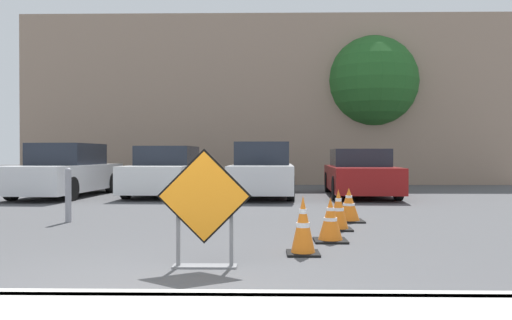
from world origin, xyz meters
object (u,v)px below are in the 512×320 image
traffic_cone_third (338,210)px  parked_car_fourth (360,174)px  traffic_cone_nearest (303,226)px  bollard_nearest (68,194)px  road_closed_sign (204,206)px  parked_car_third (262,172)px  parked_car_second (167,173)px  traffic_cone_fourth (349,205)px  parked_car_nearest (66,172)px  traffic_cone_second (330,220)px

traffic_cone_third → parked_car_fourth: parked_car_fourth is taller
traffic_cone_nearest → bollard_nearest: 5.04m
road_closed_sign → parked_car_third: size_ratio=0.29×
traffic_cone_third → parked_car_second: parked_car_second is taller
traffic_cone_nearest → road_closed_sign: bearing=-146.0°
traffic_cone_fourth → bollard_nearest: (-5.20, -0.16, 0.22)m
traffic_cone_fourth → parked_car_nearest: (-7.52, 5.53, 0.42)m
traffic_cone_third → parked_car_nearest: bearing=137.5°
traffic_cone_fourth → bollard_nearest: 5.21m
traffic_cone_nearest → parked_car_third: parked_car_third is taller
traffic_cone_second → parked_car_third: 7.73m
traffic_cone_nearest → traffic_cone_third: (0.74, 2.03, -0.03)m
traffic_cone_nearest → parked_car_third: (-0.55, 8.59, 0.38)m
traffic_cone_fourth → parked_car_fourth: (1.31, 5.85, 0.36)m
traffic_cone_nearest → parked_car_third: size_ratio=0.16×
traffic_cone_nearest → bollard_nearest: bearing=144.8°
traffic_cone_nearest → parked_car_second: size_ratio=0.16×
traffic_cone_fourth → bollard_nearest: size_ratio=0.63×
parked_car_third → bollard_nearest: (-3.56, -5.68, -0.21)m
traffic_cone_fourth → bollard_nearest: bearing=-178.2°
parked_car_second → traffic_cone_second: bearing=117.9°
parked_car_nearest → parked_car_third: size_ratio=1.07×
parked_car_fourth → bollard_nearest: bearing=45.8°
traffic_cone_third → traffic_cone_fourth: bearing=71.4°
traffic_cone_second → traffic_cone_nearest: bearing=-116.4°
road_closed_sign → traffic_cone_nearest: road_closed_sign is taller
road_closed_sign → traffic_cone_second: (1.61, 1.71, -0.38)m
traffic_cone_nearest → traffic_cone_fourth: (1.09, 3.07, -0.05)m
traffic_cone_fourth → parked_car_fourth: size_ratio=0.13×
traffic_cone_third → parked_car_second: size_ratio=0.15×
traffic_cone_second → parked_car_fourth: (1.93, 7.98, 0.36)m
parked_car_third → parked_car_fourth: 2.96m
traffic_cone_second → parked_car_third: bearing=97.5°
traffic_cone_fourth → traffic_cone_third: bearing=-108.6°
traffic_cone_second → parked_car_third: parked_car_third is taller
traffic_cone_second → traffic_cone_fourth: 2.22m
traffic_cone_nearest → parked_car_nearest: bearing=126.8°
parked_car_nearest → bollard_nearest: (2.32, -5.70, -0.19)m
traffic_cone_third → traffic_cone_fourth: size_ratio=1.08×
road_closed_sign → parked_car_third: 9.38m
traffic_cone_nearest → traffic_cone_third: bearing=70.0°
road_closed_sign → parked_car_nearest: (-5.29, 9.37, 0.04)m
parked_car_third → parked_car_fourth: parked_car_third is taller
road_closed_sign → parked_car_fourth: 10.31m
traffic_cone_second → parked_car_fourth: parked_car_fourth is taller
bollard_nearest → parked_car_nearest: bearing=112.2°
parked_car_fourth → parked_car_second: bearing=1.1°
parked_car_second → parked_car_third: size_ratio=1.04×
road_closed_sign → parked_car_fourth: parked_car_fourth is taller
traffic_cone_fourth → parked_car_third: 5.77m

